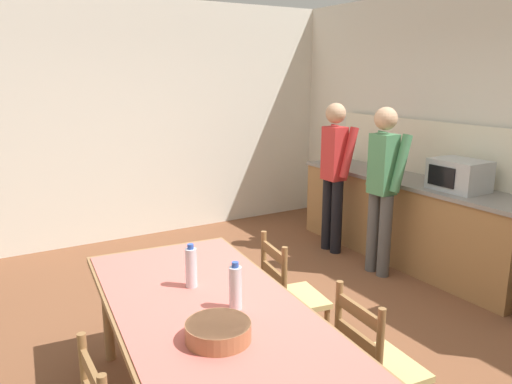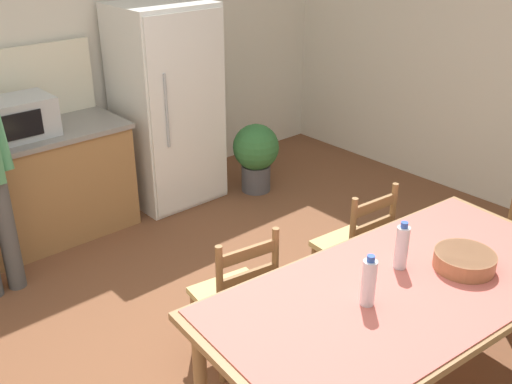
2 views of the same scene
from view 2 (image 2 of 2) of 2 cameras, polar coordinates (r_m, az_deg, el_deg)
The scene contains 11 objects.
ground_plane at distance 3.78m, azimuth -2.05°, elevation -15.93°, with size 8.32×8.32×0.00m, color brown.
wall_back at distance 5.29m, azimuth -21.47°, elevation 12.32°, with size 6.52×0.12×2.90m, color silver.
refrigerator at distance 5.47m, azimuth -8.46°, elevation 8.12°, with size 0.81×0.73×1.79m.
microwave at distance 4.89m, azimuth -21.68°, elevation 6.60°, with size 0.50×0.39×0.30m.
dining_table at distance 3.19m, azimuth 13.80°, elevation -9.64°, with size 2.23×1.22×0.78m.
bottle_near_centre at distance 2.91m, azimuth 10.69°, elevation -8.41°, with size 0.07×0.07×0.27m.
bottle_off_centre at distance 3.23m, azimuth 13.72°, elevation -5.09°, with size 0.07×0.07×0.27m.
serving_bowl at distance 3.35m, azimuth 19.25°, elevation -6.09°, with size 0.32×0.32×0.09m.
chair_side_far_left at distance 3.55m, azimuth -1.87°, elevation -9.97°, with size 0.48×0.46×0.91m.
chair_side_far_right at distance 4.08m, azimuth 9.46°, elevation -5.19°, with size 0.45×0.44×0.91m.
potted_plant at distance 5.71m, azimuth -0.01°, elevation 3.73°, with size 0.44×0.44×0.67m.
Camera 2 is at (-1.78, -2.21, 2.50)m, focal length 42.00 mm.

